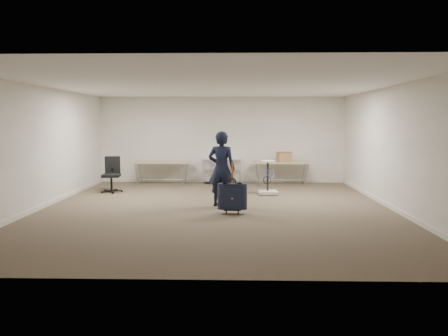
{
  "coord_description": "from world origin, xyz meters",
  "views": [
    {
      "loc": [
        0.44,
        -9.81,
        1.98
      ],
      "look_at": [
        0.18,
        0.3,
        0.91
      ],
      "focal_mm": 35.0,
      "sensor_mm": 36.0,
      "label": 1
    }
  ],
  "objects": [
    {
      "name": "suitcase",
      "position": [
        0.38,
        -0.51,
        0.38
      ],
      "size": [
        0.41,
        0.24,
        1.12
      ],
      "color": "#151E30",
      "rests_on": "ground"
    },
    {
      "name": "office_chair",
      "position": [
        -3.06,
        2.36,
        0.31
      ],
      "size": [
        0.61,
        0.61,
        1.01
      ],
      "color": "black",
      "rests_on": "ground"
    },
    {
      "name": "room_shell",
      "position": [
        0.0,
        1.38,
        0.05
      ],
      "size": [
        8.0,
        9.0,
        9.0
      ],
      "color": "beige",
      "rests_on": "ground"
    },
    {
      "name": "ground",
      "position": [
        0.0,
        0.0,
        0.0
      ],
      "size": [
        9.0,
        9.0,
        0.0
      ],
      "primitive_type": "plane",
      "color": "#473B2B",
      "rests_on": "ground"
    },
    {
      "name": "wire_shelf",
      "position": [
        0.0,
        4.2,
        0.44
      ],
      "size": [
        1.22,
        0.47,
        0.8
      ],
      "color": "silver",
      "rests_on": "ground"
    },
    {
      "name": "equipment_cart",
      "position": [
        1.34,
        2.07,
        0.25
      ],
      "size": [
        0.55,
        0.55,
        0.94
      ],
      "color": "beige",
      "rests_on": "ground"
    },
    {
      "name": "folding_table_right",
      "position": [
        1.9,
        3.95,
        0.68
      ],
      "size": [
        1.8,
        0.75,
        0.73
      ],
      "color": "#99855E",
      "rests_on": "ground"
    },
    {
      "name": "folding_table_left",
      "position": [
        -1.9,
        3.95,
        0.68
      ],
      "size": [
        1.8,
        0.75,
        0.73
      ],
      "color": "#99855E",
      "rests_on": "ground"
    },
    {
      "name": "cardboard_box",
      "position": [
        1.99,
        4.02,
        0.89
      ],
      "size": [
        0.48,
        0.41,
        0.31
      ],
      "primitive_type": "cube",
      "rotation": [
        0.0,
        0.0,
        0.25
      ],
      "color": "#9F7D4A",
      "rests_on": "folding_table_right"
    },
    {
      "name": "person",
      "position": [
        0.12,
        0.36,
        0.89
      ],
      "size": [
        0.73,
        0.56,
        1.78
      ],
      "primitive_type": "imported",
      "rotation": [
        0.0,
        0.0,
        2.92
      ],
      "color": "black",
      "rests_on": "ground"
    }
  ]
}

